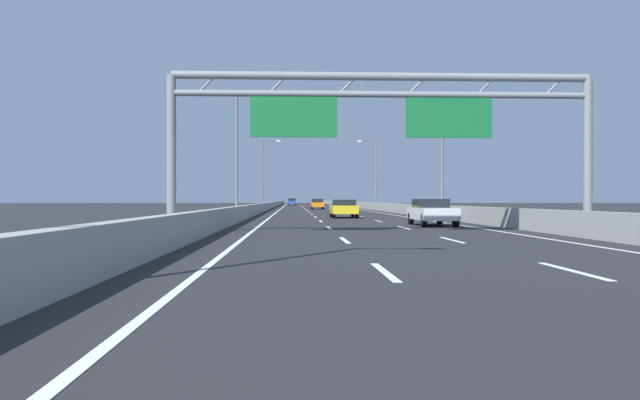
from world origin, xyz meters
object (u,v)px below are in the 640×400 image
yellow_car (344,208)px  white_car (432,212)px  streetlamp_left_far (264,169)px  streetlamp_left_mid (240,145)px  blue_car (292,202)px  streetlamp_right_far (374,170)px  streetlamp_right_mid (439,146)px  sign_gantry (380,111)px  orange_car (317,204)px

yellow_car → white_car: size_ratio=0.92×
yellow_car → white_car: bearing=-75.8°
white_car → streetlamp_left_far: bearing=102.1°
streetlamp_left_mid → blue_car: (3.69, 91.47, -4.60)m
streetlamp_right_far → streetlamp_right_mid: bearing=-90.0°
sign_gantry → white_car: bearing=63.8°
orange_car → streetlamp_left_far: bearing=-165.4°
sign_gantry → yellow_car: sign_gantry is taller
streetlamp_left_mid → yellow_car: bearing=-5.0°
streetlamp_right_mid → streetlamp_right_far: size_ratio=1.00×
streetlamp_right_mid → streetlamp_left_far: same height
sign_gantry → orange_car: bearing=90.1°
streetlamp_left_mid → yellow_car: (7.68, -0.67, -4.70)m
orange_car → yellow_car: 40.37m
streetlamp_left_mid → blue_car: 91.66m
streetlamp_left_mid → streetlamp_left_far: bearing=90.0°
streetlamp_right_far → white_car: 52.56m
streetlamp_right_far → orange_car: size_ratio=2.25×
yellow_car → streetlamp_left_mid: bearing=175.0°
streetlamp_right_mid → blue_car: (-11.24, 91.47, -4.60)m
sign_gantry → orange_car: sign_gantry is taller
streetlamp_right_mid → streetlamp_left_mid: bearing=180.0°
yellow_car → white_car: 14.18m
yellow_car → blue_car: blue_car is taller
sign_gantry → orange_car: size_ratio=3.98×
streetlamp_right_far → white_car: size_ratio=2.11×
streetlamp_right_far → streetlamp_left_mid: bearing=-111.6°
streetlamp_left_mid → orange_car: (7.31, 39.70, -4.66)m
streetlamp_left_mid → streetlamp_right_mid: size_ratio=1.00×
streetlamp_right_far → white_car: (-3.78, -52.22, -4.67)m
sign_gantry → white_car: 9.49m
white_car → blue_car: (-7.46, 105.89, 0.07)m
streetlamp_left_mid → yellow_car: 9.02m
streetlamp_left_mid → streetlamp_right_mid: bearing=0.0°
streetlamp_right_mid → streetlamp_left_far: (-14.93, 37.80, 0.00)m
sign_gantry → orange_car: 61.94m
streetlamp_right_mid → orange_car: bearing=100.9°
streetlamp_right_mid → yellow_car: 8.67m
sign_gantry → streetlamp_left_far: (-7.37, 59.90, 0.57)m
streetlamp_left_mid → blue_car: streetlamp_left_mid is taller
orange_car → white_car: 54.26m
streetlamp_left_mid → streetlamp_right_far: 40.64m
streetlamp_right_mid → orange_car: 40.70m
streetlamp_right_mid → orange_car: size_ratio=2.25×
streetlamp_left_far → blue_car: (3.69, 53.67, -4.60)m
streetlamp_left_mid → white_car: bearing=-52.3°
streetlamp_right_far → yellow_car: streetlamp_right_far is taller
sign_gantry → streetlamp_left_mid: size_ratio=1.77×
blue_car → streetlamp_left_mid: bearing=-92.3°
streetlamp_right_mid → white_car: 15.62m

